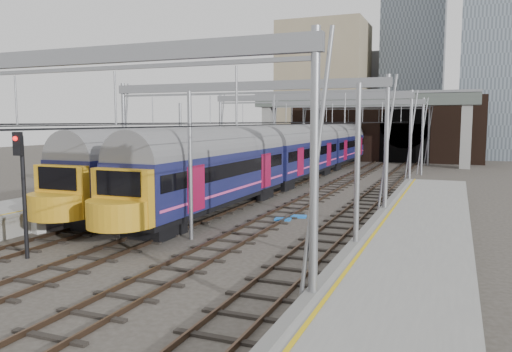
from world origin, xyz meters
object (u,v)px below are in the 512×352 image
at_px(train_main, 324,148).
at_px(signal_near_centre, 159,177).
at_px(signal_near_left, 22,180).
at_px(train_second, 261,152).
at_px(relay_cabinet, 38,221).

xyz_separation_m(train_main, signal_near_centre, (0.74, -33.81, 0.35)).
bearing_deg(signal_near_left, train_main, 79.52).
xyz_separation_m(train_main, train_second, (-4.00, -8.61, -0.02)).
distance_m(train_main, signal_near_centre, 33.82).
bearing_deg(signal_near_left, train_second, 86.04).
bearing_deg(train_second, signal_near_centre, -79.34).
xyz_separation_m(train_second, relay_cabinet, (-1.80, -26.21, -2.06)).
height_order(train_second, relay_cabinet, train_second).
bearing_deg(relay_cabinet, train_main, 95.79).
bearing_deg(train_second, relay_cabinet, -93.93).
height_order(train_main, train_second, train_main).
bearing_deg(train_main, relay_cabinet, -99.46).
xyz_separation_m(train_main, signal_near_left, (-2.61, -38.61, 0.57)).
relative_size(signal_near_left, signal_near_centre, 1.08).
relative_size(train_second, relay_cabinet, 44.86).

